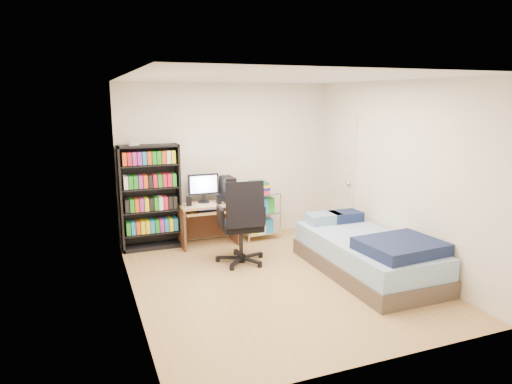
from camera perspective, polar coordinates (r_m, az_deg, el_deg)
name	(u,v)px	position (r m, az deg, el deg)	size (l,w,h in m)	color
room	(278,183)	(5.55, 2.76, 1.08)	(3.58, 4.08, 2.58)	tan
media_shelf	(150,196)	(7.04, -13.08, -0.51)	(0.89, 0.30, 1.65)	black
computer_desk	(213,206)	(7.18, -5.41, -1.78)	(0.88, 0.51, 1.11)	#A78755
office_chair	(242,237)	(6.34, -1.77, -5.65)	(0.77, 0.77, 1.19)	black
wire_cart	(260,201)	(7.40, 0.48, -1.18)	(0.61, 0.45, 0.95)	silver
bed	(368,254)	(6.19, 13.78, -7.49)	(1.08, 2.16, 0.62)	brown
door	(341,177)	(7.57, 10.56, 1.87)	(0.12, 0.80, 2.00)	silver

